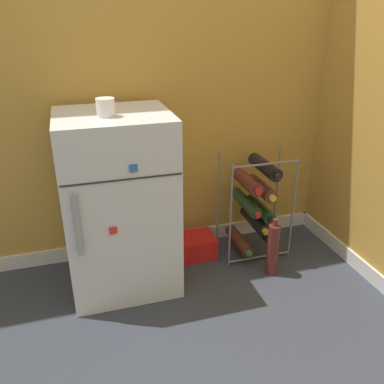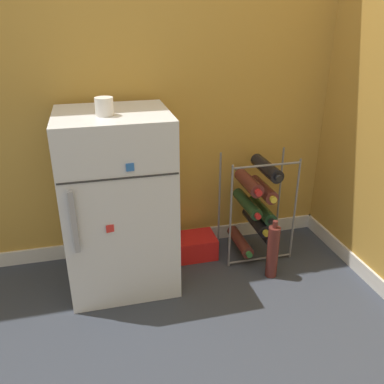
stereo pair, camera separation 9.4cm
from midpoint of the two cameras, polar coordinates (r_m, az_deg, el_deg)
ground_plane at (r=2.27m, az=4.21°, el=-13.70°), size 14.00×14.00×0.00m
wall_back at (r=2.34m, az=0.63°, el=20.43°), size 6.73×0.07×2.50m
mini_fridge at (r=2.15m, az=-9.04°, el=-1.43°), size 0.55×0.52×0.95m
wine_rack at (r=2.45m, az=10.10°, el=-1.88°), size 0.41×0.33×0.64m
soda_box at (r=2.52m, az=1.33°, el=-7.60°), size 0.26×0.19×0.13m
fridge_top_cup at (r=1.92m, az=-10.81°, el=11.69°), size 0.08×0.08×0.08m
loose_bottle_floor at (r=2.34m, az=12.40°, el=-8.16°), size 0.07×0.07×0.35m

